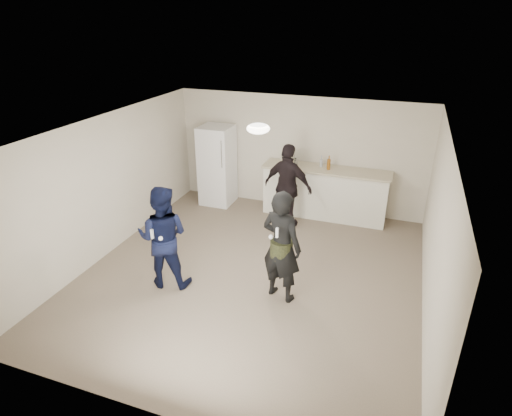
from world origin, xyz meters
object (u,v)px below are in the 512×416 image
(shaker, at_px, (296,161))
(spectator, at_px, (288,187))
(fridge, at_px, (217,165))
(woman, at_px, (282,246))
(counter, at_px, (325,194))
(man, at_px, (163,237))

(shaker, height_order, spectator, spectator)
(fridge, height_order, shaker, fridge)
(shaker, xyz_separation_m, woman, (0.61, -3.14, -0.28))
(counter, xyz_separation_m, shaker, (-0.67, 0.03, 0.65))
(woman, relative_size, spectator, 1.02)
(man, xyz_separation_m, woman, (1.86, 0.27, 0.04))
(woman, bearing_deg, spectator, -60.06)
(counter, bearing_deg, spectator, -129.30)
(man, xyz_separation_m, spectator, (1.30, 2.63, 0.03))
(counter, relative_size, fridge, 1.44)
(man, height_order, spectator, spectator)
(woman, height_order, spectator, woman)
(fridge, height_order, man, fridge)
(fridge, relative_size, shaker, 10.59)
(shaker, height_order, woman, woman)
(fridge, xyz_separation_m, shaker, (1.81, 0.10, 0.28))
(fridge, bearing_deg, woman, -51.44)
(fridge, relative_size, man, 1.06)
(fridge, bearing_deg, spectator, -20.21)
(man, bearing_deg, counter, -132.61)
(counter, distance_m, spectator, 1.04)
(woman, distance_m, spectator, 2.42)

